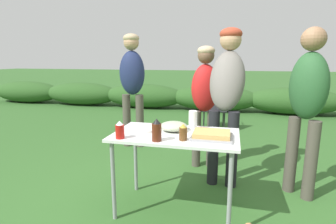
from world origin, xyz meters
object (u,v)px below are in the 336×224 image
object	(u,v)px
food_tray	(212,135)
paper_cup_stack	(193,120)
ketchup_bottle	(120,130)
beer_bottle	(183,132)
standing_person_with_beanie	(205,94)
camp_chair_green_behind_table	(214,106)
standing_person_in_olive_jacket	(132,78)
mixing_bowl	(174,126)
standing_person_in_dark_puffer	(227,87)
plate_stack	(144,129)
folding_table	(176,142)
standing_person_in_navy_coat	(307,98)
bbq_sauce_bottle	(157,130)

from	to	relation	value
food_tray	paper_cup_stack	distance (m)	0.32
ketchup_bottle	beer_bottle	bearing A→B (deg)	8.17
food_tray	ketchup_bottle	bearing A→B (deg)	-165.69
ketchup_bottle	standing_person_with_beanie	bearing A→B (deg)	67.19
camp_chair_green_behind_table	standing_person_in_olive_jacket	bearing A→B (deg)	-136.61
food_tray	paper_cup_stack	xyz separation A→B (m)	(-0.20, 0.25, 0.06)
mixing_bowl	standing_person_in_dark_puffer	distance (m)	0.84
plate_stack	camp_chair_green_behind_table	xyz separation A→B (m)	(0.45, 2.95, -0.28)
beer_bottle	standing_person_in_dark_puffer	distance (m)	1.00
food_tray	beer_bottle	distance (m)	0.25
folding_table	standing_person_in_olive_jacket	xyz separation A→B (m)	(-1.04, 1.64, 0.43)
standing_person_in_olive_jacket	folding_table	bearing A→B (deg)	-62.24
food_tray	paper_cup_stack	bearing A→B (deg)	128.07
folding_table	standing_person_in_navy_coat	world-z (taller)	standing_person_in_navy_coat
camp_chair_green_behind_table	mixing_bowl	bearing A→B (deg)	-98.79
standing_person_with_beanie	bbq_sauce_bottle	bearing A→B (deg)	-111.91
paper_cup_stack	standing_person_in_olive_jacket	bearing A→B (deg)	128.94
standing_person_in_dark_puffer	mixing_bowl	bearing A→B (deg)	-118.68
bbq_sauce_bottle	standing_person_in_dark_puffer	xyz separation A→B (m)	(0.52, 0.97, 0.26)
food_tray	mixing_bowl	distance (m)	0.39
folding_table	food_tray	bearing A→B (deg)	-10.18
folding_table	ketchup_bottle	distance (m)	0.51
bbq_sauce_bottle	camp_chair_green_behind_table	world-z (taller)	bbq_sauce_bottle
standing_person_with_beanie	standing_person_in_dark_puffer	bearing A→B (deg)	-64.30
mixing_bowl	beer_bottle	distance (m)	0.30
paper_cup_stack	bbq_sauce_bottle	xyz separation A→B (m)	(-0.23, -0.43, 0.00)
standing_person_in_olive_jacket	beer_bottle	bearing A→B (deg)	-62.49
ketchup_bottle	food_tray	bearing A→B (deg)	14.31
beer_bottle	standing_person_in_olive_jacket	bearing A→B (deg)	122.24
plate_stack	paper_cup_stack	xyz separation A→B (m)	(0.43, 0.16, 0.08)
paper_cup_stack	standing_person_in_olive_jacket	distance (m)	1.88
ketchup_bottle	standing_person_in_navy_coat	size ratio (longest dim) A/B	0.09
mixing_bowl	standing_person_in_dark_puffer	bearing A→B (deg)	54.66
beer_bottle	standing_person_in_navy_coat	bearing A→B (deg)	34.61
plate_stack	camp_chair_green_behind_table	world-z (taller)	camp_chair_green_behind_table
standing_person_in_dark_puffer	beer_bottle	bearing A→B (deg)	-102.52
ketchup_bottle	standing_person_with_beanie	xyz separation A→B (m)	(0.56, 1.34, 0.15)
bbq_sauce_bottle	ketchup_bottle	size ratio (longest dim) A/B	1.23
beer_bottle	standing_person_in_navy_coat	size ratio (longest dim) A/B	0.08
food_tray	camp_chair_green_behind_table	bearing A→B (deg)	93.30
folding_table	food_tray	xyz separation A→B (m)	(0.32, -0.06, 0.10)
food_tray	beer_bottle	bearing A→B (deg)	-152.69
plate_stack	standing_person_in_dark_puffer	bearing A→B (deg)	44.49
bbq_sauce_bottle	camp_chair_green_behind_table	bearing A→B (deg)	85.55
plate_stack	standing_person_in_olive_jacket	xyz separation A→B (m)	(-0.74, 1.61, 0.34)
standing_person_in_navy_coat	standing_person_with_beanie	world-z (taller)	standing_person_in_navy_coat
mixing_bowl	standing_person_in_dark_puffer	xyz separation A→B (m)	(0.45, 0.64, 0.31)
camp_chair_green_behind_table	food_tray	bearing A→B (deg)	-91.82
food_tray	mixing_bowl	size ratio (longest dim) A/B	1.36
standing_person_with_beanie	food_tray	bearing A→B (deg)	-92.53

